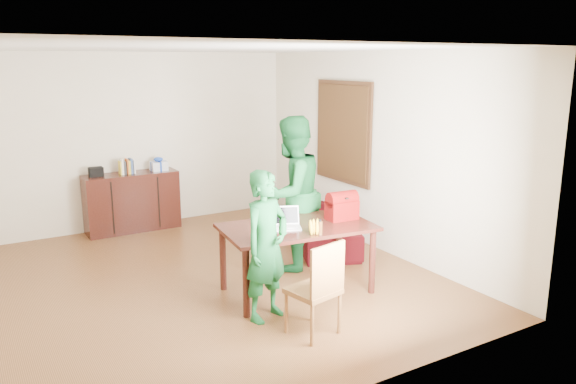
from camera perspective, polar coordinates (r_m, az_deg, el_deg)
room at (r=6.63m, az=-8.71°, el=2.08°), size 5.20×5.70×2.90m
table at (r=6.28m, az=0.94°, el=-4.29°), size 1.76×1.12×0.78m
chair at (r=5.47m, az=2.66°, el=-11.61°), size 0.50×0.49×0.94m
person_near at (r=5.62m, az=-2.20°, el=-5.49°), size 0.65×0.53×1.54m
person_far at (r=6.95m, az=0.35°, el=-0.16°), size 1.12×0.98×1.92m
laptop at (r=6.13m, az=-0.14°, el=-3.35°), size 0.37×0.32×0.22m
bananas at (r=5.94m, az=2.68°, el=-4.04°), size 0.19×0.14×0.06m
bottle at (r=5.93m, az=3.25°, el=-3.57°), size 0.06×0.06×0.16m
red_bag at (r=6.50m, az=5.50°, el=-1.67°), size 0.37×0.23×0.26m
sofa at (r=8.08m, az=3.42°, el=-3.30°), size 1.43×2.05×0.56m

